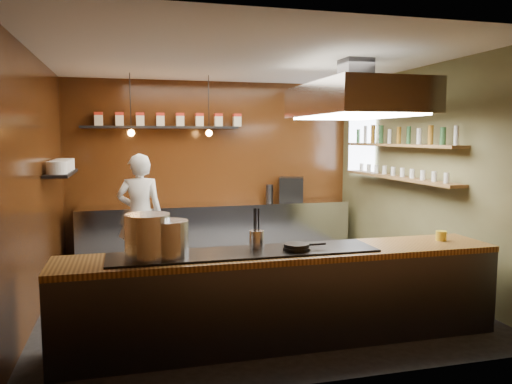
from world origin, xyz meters
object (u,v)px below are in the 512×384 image
object	(u,v)px
stockpot_small	(169,239)
chef	(140,215)
espresso_machine	(291,189)
extractor_hood	(355,99)
stockpot_large	(148,236)

from	to	relation	value
stockpot_small	chef	size ratio (longest dim) A/B	0.20
espresso_machine	chef	distance (m)	2.86
extractor_hood	chef	xyz separation A→B (m)	(-2.61, 1.66, -1.61)
extractor_hood	espresso_machine	xyz separation A→B (m)	(0.07, 2.64, -1.40)
extractor_hood	stockpot_large	distance (m)	3.19
stockpot_large	chef	world-z (taller)	chef
extractor_hood	stockpot_large	world-z (taller)	extractor_hood
espresso_machine	chef	size ratio (longest dim) A/B	0.23
espresso_machine	stockpot_small	bearing A→B (deg)	-103.33
stockpot_small	chef	xyz separation A→B (m)	(-0.18, 2.88, -0.21)
extractor_hood	espresso_machine	distance (m)	2.99
extractor_hood	chef	size ratio (longest dim) A/B	1.11
chef	stockpot_small	bearing A→B (deg)	96.67
extractor_hood	stockpot_large	xyz separation A→B (m)	(-2.62, -1.21, -1.36)
extractor_hood	stockpot_small	world-z (taller)	extractor_hood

